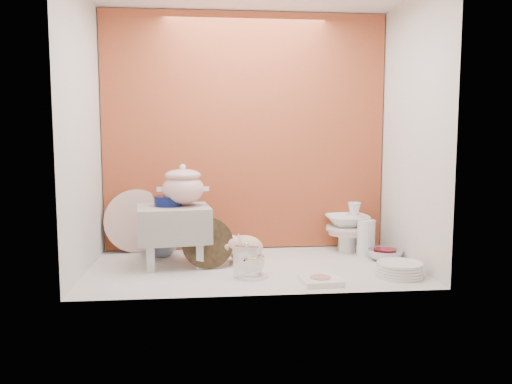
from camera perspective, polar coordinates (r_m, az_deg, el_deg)
ground at (r=2.86m, az=-0.36°, el=-8.44°), size 1.80×1.80×0.00m
niche_shell at (r=2.95m, az=-0.71°, el=10.23°), size 1.86×1.03×1.53m
step_stool at (r=2.91m, az=-9.17°, el=-4.89°), size 0.43×0.39×0.34m
soup_tureen at (r=2.89m, az=-8.18°, el=0.80°), size 0.37×0.37×0.24m
cobalt_bowl at (r=2.90m, az=-9.82°, el=-0.99°), size 0.20×0.20×0.06m
floral_platter at (r=3.27m, az=-13.25°, el=-3.17°), size 0.40×0.14×0.40m
blue_white_vase at (r=3.16m, az=-10.75°, el=-4.94°), size 0.28×0.28×0.23m
lacquer_tray at (r=2.84m, az=-5.44°, el=-5.71°), size 0.29×0.12×0.28m
mantel_clock at (r=2.63m, az=-1.09°, el=-7.68°), size 0.13×0.09×0.19m
plush_pig at (r=2.97m, az=-1.31°, el=-6.23°), size 0.33×0.28×0.17m
teacup_saucer at (r=2.68m, az=-0.46°, el=-9.36°), size 0.22×0.22×0.01m
gold_rim_teacup at (r=2.66m, az=-0.46°, el=-8.14°), size 0.18×0.18×0.11m
lattice_dish at (r=2.59m, az=7.21°, el=-9.78°), size 0.20×0.20×0.03m
dinner_plate_stack at (r=2.78m, az=15.78°, el=-8.32°), size 0.30×0.30×0.07m
crystal_bowl at (r=3.10m, az=14.25°, el=-6.85°), size 0.25×0.25×0.06m
clear_glass_vase at (r=3.18m, az=12.20°, el=-5.03°), size 0.14×0.14×0.22m
porcelain_tower at (r=3.27m, az=10.19°, el=-3.85°), size 0.34×0.34×0.31m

